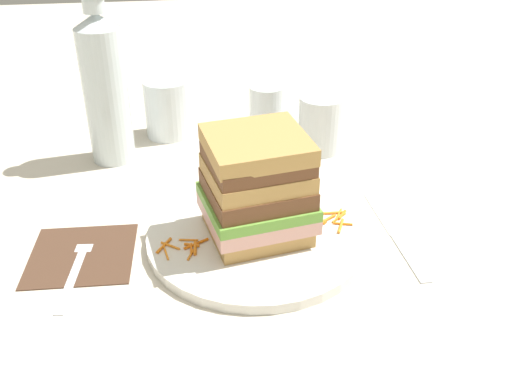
{
  "coord_description": "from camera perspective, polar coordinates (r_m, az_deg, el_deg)",
  "views": [
    {
      "loc": [
        -0.08,
        -0.57,
        0.4
      ],
      "look_at": [
        0.0,
        0.03,
        0.05
      ],
      "focal_mm": 39.18,
      "sensor_mm": 36.0,
      "label": 1
    }
  ],
  "objects": [
    {
      "name": "empty_tumbler_0",
      "position": [
        0.97,
        -9.03,
        8.44
      ],
      "size": [
        0.08,
        0.08,
        0.1
      ],
      "primitive_type": "cylinder",
      "color": "silver",
      "rests_on": "ground_plane"
    },
    {
      "name": "carrot_shred_9",
      "position": [
        0.74,
        7.99,
        -2.11
      ],
      "size": [
        0.03,
        0.0,
        0.0
      ],
      "primitive_type": "cylinder",
      "rotation": [
        0.0,
        1.57,
        6.25
      ],
      "color": "orange",
      "rests_on": "main_plate"
    },
    {
      "name": "carrot_shred_0",
      "position": [
        0.66,
        -6.69,
        -6.38
      ],
      "size": [
        0.01,
        0.02,
        0.0
      ],
      "primitive_type": "cylinder",
      "rotation": [
        0.0,
        1.57,
        1.18
      ],
      "color": "orange",
      "rests_on": "main_plate"
    },
    {
      "name": "main_plate",
      "position": [
        0.7,
        0.36,
        -4.53
      ],
      "size": [
        0.27,
        0.27,
        0.01
      ],
      "primitive_type": "cylinder",
      "color": "white",
      "rests_on": "ground_plane"
    },
    {
      "name": "carrot_shred_2",
      "position": [
        0.67,
        -6.13,
        -5.27
      ],
      "size": [
        0.03,
        0.02,
        0.0
      ],
      "primitive_type": "cylinder",
      "rotation": [
        0.0,
        1.57,
        0.49
      ],
      "color": "orange",
      "rests_on": "main_plate"
    },
    {
      "name": "carrot_shred_7",
      "position": [
        0.67,
        -6.23,
        -5.72
      ],
      "size": [
        0.01,
        0.03,
        0.0
      ],
      "primitive_type": "cylinder",
      "rotation": [
        0.0,
        1.57,
        1.5
      ],
      "color": "orange",
      "rests_on": "main_plate"
    },
    {
      "name": "carrot_shred_6",
      "position": [
        0.66,
        -9.17,
        -6.19
      ],
      "size": [
        0.01,
        0.03,
        0.0
      ],
      "primitive_type": "cylinder",
      "rotation": [
        0.0,
        1.57,
        1.75
      ],
      "color": "orange",
      "rests_on": "main_plate"
    },
    {
      "name": "carrot_shred_15",
      "position": [
        0.72,
        6.19,
        -2.68
      ],
      "size": [
        0.02,
        0.03,
        0.0
      ],
      "primitive_type": "cylinder",
      "rotation": [
        0.0,
        1.57,
        5.17
      ],
      "color": "orange",
      "rests_on": "main_plate"
    },
    {
      "name": "carrot_shred_12",
      "position": [
        0.73,
        8.46,
        -2.62
      ],
      "size": [
        0.02,
        0.02,
        0.0
      ],
      "primitive_type": "cylinder",
      "rotation": [
        0.0,
        1.57,
        3.81
      ],
      "color": "orange",
      "rests_on": "main_plate"
    },
    {
      "name": "ground_plane",
      "position": [
        0.7,
        0.06,
        -4.97
      ],
      "size": [
        3.0,
        3.0,
        0.0
      ],
      "primitive_type": "plane",
      "color": "beige"
    },
    {
      "name": "carrot_shred_1",
      "position": [
        0.68,
        -8.74,
        -5.44
      ],
      "size": [
        0.02,
        0.02,
        0.0
      ],
      "primitive_type": "cylinder",
      "rotation": [
        0.0,
        1.57,
        2.47
      ],
      "color": "orange",
      "rests_on": "main_plate"
    },
    {
      "name": "sandwich",
      "position": [
        0.66,
        0.34,
        0.46
      ],
      "size": [
        0.14,
        0.14,
        0.13
      ],
      "color": "tan",
      "rests_on": "main_plate"
    },
    {
      "name": "carrot_shred_3",
      "position": [
        0.67,
        -6.63,
        -5.81
      ],
      "size": [
        0.0,
        0.02,
        0.0
      ],
      "primitive_type": "cylinder",
      "rotation": [
        0.0,
        1.57,
        1.53
      ],
      "color": "orange",
      "rests_on": "main_plate"
    },
    {
      "name": "carrot_shred_10",
      "position": [
        0.71,
        8.65,
        -3.46
      ],
      "size": [
        0.02,
        0.03,
        0.0
      ],
      "primitive_type": "cylinder",
      "rotation": [
        0.0,
        1.57,
        4.27
      ],
      "color": "orange",
      "rests_on": "main_plate"
    },
    {
      "name": "juice_glass",
      "position": [
        0.92,
        6.58,
        6.56
      ],
      "size": [
        0.07,
        0.07,
        0.09
      ],
      "color": "white",
      "rests_on": "ground_plane"
    },
    {
      "name": "carrot_shred_5",
      "position": [
        0.68,
        -6.9,
        -4.88
      ],
      "size": [
        0.02,
        0.01,
        0.0
      ],
      "primitive_type": "cylinder",
      "rotation": [
        0.0,
        1.57,
        6.09
      ],
      "color": "orange",
      "rests_on": "main_plate"
    },
    {
      "name": "carrot_shred_11",
      "position": [
        0.72,
        6.57,
        -2.75
      ],
      "size": [
        0.01,
        0.02,
        0.0
      ],
      "primitive_type": "cylinder",
      "rotation": [
        0.0,
        1.57,
        2.04
      ],
      "color": "orange",
      "rests_on": "main_plate"
    },
    {
      "name": "carrot_shred_13",
      "position": [
        0.73,
        8.44,
        -2.29
      ],
      "size": [
        0.02,
        0.03,
        0.0
      ],
      "primitive_type": "cylinder",
      "rotation": [
        0.0,
        1.57,
        4.21
      ],
      "color": "orange",
      "rests_on": "main_plate"
    },
    {
      "name": "napkin_dark",
      "position": [
        0.71,
        -17.31,
        -5.86
      ],
      "size": [
        0.13,
        0.13,
        0.0
      ],
      "primitive_type": "cube",
      "rotation": [
        0.0,
        0.0,
        -0.05
      ],
      "color": "#4C3323",
      "rests_on": "ground_plane"
    },
    {
      "name": "carrot_shred_14",
      "position": [
        0.72,
        8.8,
        -3.1
      ],
      "size": [
        0.02,
        0.01,
        0.0
      ],
      "primitive_type": "cylinder",
      "rotation": [
        0.0,
        1.57,
        6.0
      ],
      "color": "orange",
      "rests_on": "main_plate"
    },
    {
      "name": "carrot_shred_8",
      "position": [
        0.67,
        -6.56,
        -5.39
      ],
      "size": [
        0.02,
        0.01,
        0.0
      ],
      "primitive_type": "cylinder",
      "rotation": [
        0.0,
        1.57,
        2.78
      ],
      "color": "orange",
      "rests_on": "main_plate"
    },
    {
      "name": "carrot_shred_17",
      "position": [
        0.72,
        7.16,
        -2.85
      ],
      "size": [
        0.03,
        0.02,
        0.0
      ],
      "primitive_type": "cylinder",
      "rotation": [
        0.0,
        1.57,
        3.73
      ],
      "color": "orange",
      "rests_on": "main_plate"
    },
    {
      "name": "carrot_shred_16",
      "position": [
        0.73,
        8.78,
        -2.32
      ],
      "size": [
        0.02,
        0.02,
        0.0
      ],
      "primitive_type": "cylinder",
      "rotation": [
        0.0,
        1.57,
        0.91
      ],
      "color": "orange",
      "rests_on": "main_plate"
    },
    {
      "name": "knife",
      "position": [
        0.73,
        14.14,
        -4.31
      ],
      "size": [
        0.02,
        0.2,
        0.0
      ],
      "color": "silver",
      "rests_on": "ground_plane"
    },
    {
      "name": "water_bottle",
      "position": [
        0.88,
        -15.15,
        10.3
      ],
      "size": [
        0.07,
        0.07,
        0.27
      ],
      "color": "silver",
      "rests_on": "ground_plane"
    },
    {
      "name": "empty_tumbler_1",
      "position": [
        0.98,
        1.1,
        8.49
      ],
      "size": [
        0.06,
        0.06,
        0.08
      ],
      "primitive_type": "cylinder",
      "color": "silver",
      "rests_on": "ground_plane"
    },
    {
      "name": "fork",
      "position": [
        0.69,
        -17.76,
        -6.74
      ],
      "size": [
        0.03,
        0.17,
        0.0
      ],
      "color": "silver",
      "rests_on": "napkin_dark"
    },
    {
      "name": "carrot_shred_4",
      "position": [
        0.68,
        -9.39,
        -5.4
      ],
      "size": [
        0.02,
        0.03,
        0.0
      ],
      "primitive_type": "cylinder",
      "rotation": [
        0.0,
        1.57,
        1.02
      ],
      "color": "orange",
      "rests_on": "main_plate"
    }
  ]
}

